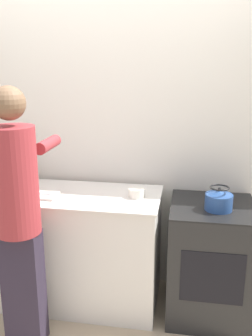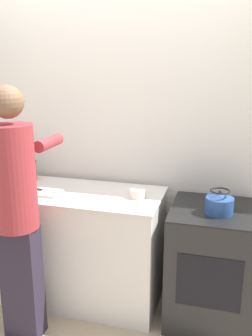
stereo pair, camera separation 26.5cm
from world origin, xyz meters
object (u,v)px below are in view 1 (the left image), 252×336
object	(u,v)px
person	(18,211)
bowl_prep	(137,193)
cutting_board	(36,195)
canister_jar	(21,173)
oven	(210,260)
knife	(41,193)
kettle	(219,200)

from	to	relation	value
person	bowl_prep	distance (m)	0.87
cutting_board	canister_jar	world-z (taller)	canister_jar
oven	canister_jar	world-z (taller)	canister_jar
person	bowl_prep	size ratio (longest dim) A/B	14.50
cutting_board	knife	distance (m)	0.04
cutting_board	bowl_prep	xyz separation A→B (m)	(0.75, 0.10, 0.03)
person	bowl_prep	world-z (taller)	person
knife	canister_jar	xyz separation A→B (m)	(-0.27, 0.26, 0.07)
person	bowl_prep	xyz separation A→B (m)	(0.69, 0.53, -0.02)
canister_jar	kettle	bearing A→B (deg)	-8.67
oven	bowl_prep	world-z (taller)	bowl_prep
person	canister_jar	distance (m)	0.76
cutting_board	kettle	xyz separation A→B (m)	(1.35, 0.03, 0.03)
person	canister_jar	size ratio (longest dim) A/B	10.26
cutting_board	canister_jar	size ratio (longest dim) A/B	1.89
oven	cutting_board	size ratio (longest dim) A/B	2.73
oven	knife	bearing A→B (deg)	-175.65
bowl_prep	canister_jar	world-z (taller)	canister_jar
knife	kettle	size ratio (longest dim) A/B	1.26
cutting_board	canister_jar	distance (m)	0.37
kettle	bowl_prep	size ratio (longest dim) A/B	1.60
knife	kettle	world-z (taller)	kettle
oven	bowl_prep	size ratio (longest dim) A/B	7.29
bowl_prep	canister_jar	distance (m)	1.01
person	knife	distance (m)	0.44
cutting_board	kettle	bearing A→B (deg)	1.30
kettle	canister_jar	size ratio (longest dim) A/B	1.13
knife	bowl_prep	distance (m)	0.72
person	kettle	distance (m)	1.36
kettle	person	bearing A→B (deg)	-160.44
oven	bowl_prep	bearing A→B (deg)	-179.46
oven	cutting_board	world-z (taller)	cutting_board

